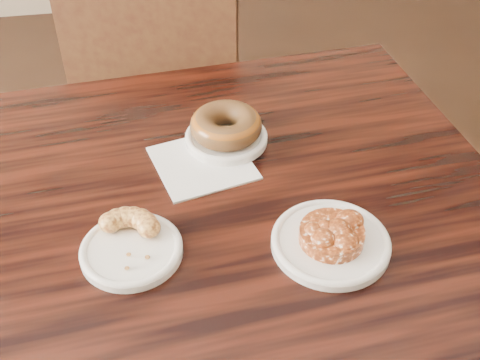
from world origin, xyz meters
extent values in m
cube|color=black|center=(-0.18, 0.07, 0.38)|extent=(0.98, 0.98, 0.75)
cube|color=white|center=(-0.20, 0.21, 0.75)|extent=(0.18, 0.18, 0.00)
cylinder|color=white|center=(-0.15, 0.26, 0.76)|extent=(0.14, 0.14, 0.01)
cylinder|color=white|center=(-0.33, 0.02, 0.76)|extent=(0.15, 0.15, 0.01)
cylinder|color=white|center=(-0.04, -0.01, 0.76)|extent=(0.17, 0.17, 0.01)
torus|color=brown|center=(-0.15, 0.26, 0.79)|extent=(0.12, 0.12, 0.04)
camera|label=1|loc=(-0.27, -0.58, 1.39)|focal=45.00mm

